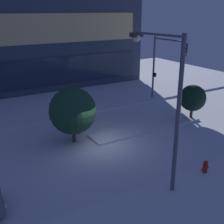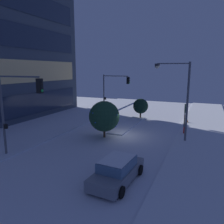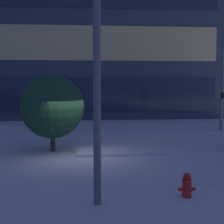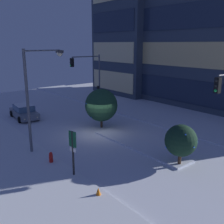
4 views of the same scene
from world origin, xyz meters
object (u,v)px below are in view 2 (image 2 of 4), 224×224
Objects in this scene: decorated_tree_median at (141,106)px; traffic_light_corner_far_right at (114,87)px; fire_hydrant at (184,131)px; car_near at (117,171)px; decorated_tree_left_of_median at (104,116)px; traffic_light_corner_far_left at (16,102)px; street_lamp_arched at (178,90)px; construction_cone at (187,121)px; parking_info_sign at (185,113)px.

traffic_light_corner_far_right is at bearing 78.90° from decorated_tree_median.
fire_hydrant is (-6.32, -10.86, -3.69)m from traffic_light_corner_far_right.
car_near is at bearing -66.08° from traffic_light_corner_far_right.
car_near is at bearing 167.08° from fire_hydrant.
decorated_tree_left_of_median is at bearing -71.48° from traffic_light_corner_far_right.
traffic_light_corner_far_left reaches higher than car_near.
fire_hydrant is (2.65, -0.58, -4.46)m from street_lamp_arched.
decorated_tree_left_of_median is 6.70× the size of construction_cone.
decorated_tree_median is (8.10, 5.83, -3.13)m from street_lamp_arched.
car_near is 9.04m from decorated_tree_left_of_median.
street_lamp_arched reaches higher than traffic_light_corner_far_left.
parking_info_sign reaches higher than fire_hydrant.
traffic_light_corner_far_left is at bearing 136.87° from fire_hydrant.
decorated_tree_left_of_median is (7.36, -3.62, -2.22)m from traffic_light_corner_far_left.
fire_hydrant is at bearing -109.03° from street_lamp_arched.
traffic_light_corner_far_right is 2.15× the size of decorated_tree_median.
traffic_light_corner_far_left is at bearing 91.18° from car_near.
parking_info_sign reaches higher than construction_cone.
construction_cone is (7.76, -0.41, -4.59)m from street_lamp_arched.
street_lamp_arched is 10.46m from decorated_tree_median.
decorated_tree_median is at bearing -61.00° from street_lamp_arched.
fire_hydrant is (11.65, -10.92, -3.98)m from traffic_light_corner_far_left.
street_lamp_arched reaches higher than traffic_light_corner_far_right.
fire_hydrant reaches higher than construction_cone.
fire_hydrant is 8.52m from decorated_tree_median.
traffic_light_corner_far_right is 11.36m from decorated_tree_left_of_median.
parking_info_sign is (14.39, -2.46, 1.12)m from car_near.
traffic_light_corner_far_left is at bearing 147.31° from construction_cone.
traffic_light_corner_far_left reaches higher than parking_info_sign.
decorated_tree_median reaches higher than car_near.
parking_info_sign is at bearing 6.72° from fire_hydrant.
traffic_light_corner_far_left is 20.33m from construction_cone.
traffic_light_corner_far_left reaches higher than construction_cone.
street_lamp_arched is 5.22m from fire_hydrant.
parking_info_sign is 0.77× the size of decorated_tree_left_of_median.
street_lamp_arched is 2.01× the size of decorated_tree_left_of_median.
fire_hydrant is at bearing -30.22° from traffic_light_corner_far_right.
street_lamp_arched reaches higher than parking_info_sign.
traffic_light_corner_far_right is 13.09m from fire_hydrant.
traffic_light_corner_far_right is 1.62× the size of decorated_tree_left_of_median.
construction_cone is at bearing 57.31° from traffic_light_corner_far_left.
traffic_light_corner_far_left is 17.88m from decorated_tree_median.
traffic_light_corner_far_right is 2.09× the size of parking_info_sign.
decorated_tree_left_of_median is at bearing 30.11° from parking_info_sign.
car_near is 14.64m from parking_info_sign.
construction_cone is (2.68, -0.12, -1.56)m from parking_info_sign.
construction_cone is (-1.22, -10.69, -3.82)m from traffic_light_corner_far_right.
decorated_tree_left_of_median reaches higher than parking_info_sign.
traffic_light_corner_far_right is at bearing 59.78° from fire_hydrant.
traffic_light_corner_far_left is 7.66× the size of fire_hydrant.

